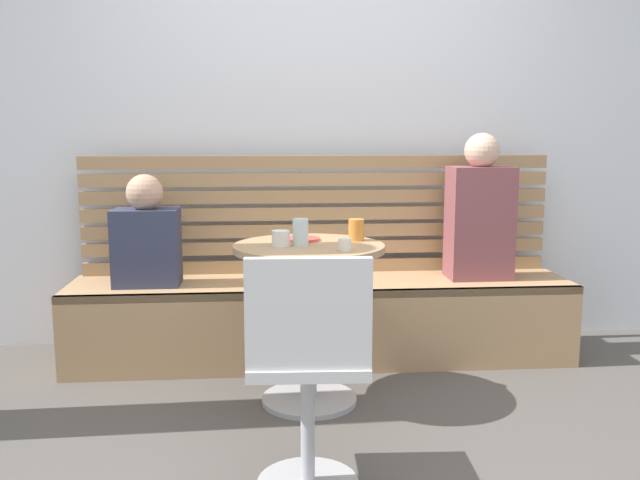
{
  "coord_description": "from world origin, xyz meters",
  "views": [
    {
      "loc": [
        -0.31,
        -2.37,
        1.23
      ],
      "look_at": [
        -0.05,
        0.66,
        0.75
      ],
      "focal_mm": 37.94,
      "sensor_mm": 36.0,
      "label": 1
    }
  ],
  "objects_px": {
    "person_adult": "(480,214)",
    "person_child_left": "(146,237)",
    "cup_espresso_small": "(345,245)",
    "cup_tumbler_orange": "(356,230)",
    "cafe_table": "(309,293)",
    "cup_glass_tall": "(301,232)",
    "white_chair": "(308,365)",
    "plate_small": "(302,239)",
    "cup_ceramic_white": "(281,238)",
    "booth_bench": "(322,320)"
  },
  "relations": [
    {
      "from": "cup_espresso_small",
      "to": "plate_small",
      "type": "height_order",
      "value": "cup_espresso_small"
    },
    {
      "from": "cup_espresso_small",
      "to": "cup_glass_tall",
      "type": "height_order",
      "value": "cup_glass_tall"
    },
    {
      "from": "cup_glass_tall",
      "to": "cafe_table",
      "type": "bearing_deg",
      "value": 36.4
    },
    {
      "from": "person_adult",
      "to": "person_child_left",
      "type": "distance_m",
      "value": 1.79
    },
    {
      "from": "cafe_table",
      "to": "white_chair",
      "type": "bearing_deg",
      "value": -94.16
    },
    {
      "from": "booth_bench",
      "to": "cup_glass_tall",
      "type": "xyz_separation_m",
      "value": [
        -0.15,
        -0.63,
        0.58
      ]
    },
    {
      "from": "person_adult",
      "to": "cup_ceramic_white",
      "type": "xyz_separation_m",
      "value": [
        -1.1,
        -0.64,
        -0.02
      ]
    },
    {
      "from": "booth_bench",
      "to": "cup_ceramic_white",
      "type": "bearing_deg",
      "value": -110.38
    },
    {
      "from": "cup_ceramic_white",
      "to": "white_chair",
      "type": "bearing_deg",
      "value": -85.05
    },
    {
      "from": "person_adult",
      "to": "cup_glass_tall",
      "type": "bearing_deg",
      "value": -148.0
    },
    {
      "from": "person_adult",
      "to": "cup_tumbler_orange",
      "type": "height_order",
      "value": "person_adult"
    },
    {
      "from": "white_chair",
      "to": "cafe_table",
      "type": "bearing_deg",
      "value": 85.84
    },
    {
      "from": "cup_tumbler_orange",
      "to": "plate_small",
      "type": "bearing_deg",
      "value": 173.43
    },
    {
      "from": "cafe_table",
      "to": "white_chair",
      "type": "xyz_separation_m",
      "value": [
        -0.06,
        -0.81,
        -0.05
      ]
    },
    {
      "from": "person_child_left",
      "to": "cup_espresso_small",
      "type": "bearing_deg",
      "value": -38.99
    },
    {
      "from": "white_chair",
      "to": "cup_espresso_small",
      "type": "relative_size",
      "value": 15.18
    },
    {
      "from": "cafe_table",
      "to": "cup_ceramic_white",
      "type": "xyz_separation_m",
      "value": [
        -0.13,
        -0.04,
        0.26
      ]
    },
    {
      "from": "cup_glass_tall",
      "to": "plate_small",
      "type": "relative_size",
      "value": 0.71
    },
    {
      "from": "plate_small",
      "to": "cup_espresso_small",
      "type": "bearing_deg",
      "value": -62.34
    },
    {
      "from": "cup_ceramic_white",
      "to": "person_adult",
      "type": "bearing_deg",
      "value": 30.26
    },
    {
      "from": "cafe_table",
      "to": "plate_small",
      "type": "distance_m",
      "value": 0.26
    },
    {
      "from": "cup_ceramic_white",
      "to": "plate_small",
      "type": "height_order",
      "value": "cup_ceramic_white"
    },
    {
      "from": "cafe_table",
      "to": "person_child_left",
      "type": "xyz_separation_m",
      "value": [
        -0.81,
        0.58,
        0.18
      ]
    },
    {
      "from": "person_child_left",
      "to": "cup_glass_tall",
      "type": "xyz_separation_m",
      "value": [
        0.77,
        -0.61,
        0.11
      ]
    },
    {
      "from": "cup_ceramic_white",
      "to": "cafe_table",
      "type": "bearing_deg",
      "value": 16.61
    },
    {
      "from": "white_chair",
      "to": "plate_small",
      "type": "bearing_deg",
      "value": 87.95
    },
    {
      "from": "person_adult",
      "to": "cup_glass_tall",
      "type": "xyz_separation_m",
      "value": [
        -1.02,
        -0.64,
        0.0
      ]
    },
    {
      "from": "cafe_table",
      "to": "cup_espresso_small",
      "type": "relative_size",
      "value": 13.21
    },
    {
      "from": "booth_bench",
      "to": "person_child_left",
      "type": "distance_m",
      "value": 1.04
    },
    {
      "from": "cup_glass_tall",
      "to": "plate_small",
      "type": "distance_m",
      "value": 0.16
    },
    {
      "from": "cup_espresso_small",
      "to": "person_child_left",
      "type": "bearing_deg",
      "value": 141.01
    },
    {
      "from": "booth_bench",
      "to": "plate_small",
      "type": "xyz_separation_m",
      "value": [
        -0.14,
        -0.48,
        0.52
      ]
    },
    {
      "from": "cup_espresso_small",
      "to": "cup_tumbler_orange",
      "type": "xyz_separation_m",
      "value": [
        0.09,
        0.28,
        0.02
      ]
    },
    {
      "from": "cafe_table",
      "to": "cup_glass_tall",
      "type": "height_order",
      "value": "cup_glass_tall"
    },
    {
      "from": "plate_small",
      "to": "booth_bench",
      "type": "bearing_deg",
      "value": 74.1
    },
    {
      "from": "person_child_left",
      "to": "cup_glass_tall",
      "type": "height_order",
      "value": "person_child_left"
    },
    {
      "from": "booth_bench",
      "to": "cup_espresso_small",
      "type": "distance_m",
      "value": 0.96
    },
    {
      "from": "person_child_left",
      "to": "cup_tumbler_orange",
      "type": "xyz_separation_m",
      "value": [
        1.04,
        -0.49,
        0.1
      ]
    },
    {
      "from": "person_adult",
      "to": "cup_espresso_small",
      "type": "height_order",
      "value": "person_adult"
    },
    {
      "from": "cafe_table",
      "to": "cup_glass_tall",
      "type": "bearing_deg",
      "value": -143.6
    },
    {
      "from": "cafe_table",
      "to": "white_chair",
      "type": "height_order",
      "value": "white_chair"
    },
    {
      "from": "white_chair",
      "to": "cup_ceramic_white",
      "type": "bearing_deg",
      "value": 94.95
    },
    {
      "from": "booth_bench",
      "to": "plate_small",
      "type": "bearing_deg",
      "value": -105.9
    },
    {
      "from": "cup_espresso_small",
      "to": "person_adult",
      "type": "bearing_deg",
      "value": 43.57
    },
    {
      "from": "white_chair",
      "to": "cup_espresso_small",
      "type": "bearing_deg",
      "value": 72.36
    },
    {
      "from": "plate_small",
      "to": "person_adult",
      "type": "bearing_deg",
      "value": 25.76
    },
    {
      "from": "person_adult",
      "to": "cup_tumbler_orange",
      "type": "distance_m",
      "value": 0.91
    },
    {
      "from": "cafe_table",
      "to": "person_child_left",
      "type": "height_order",
      "value": "person_child_left"
    },
    {
      "from": "person_adult",
      "to": "cup_tumbler_orange",
      "type": "relative_size",
      "value": 7.95
    },
    {
      "from": "plate_small",
      "to": "cafe_table",
      "type": "bearing_deg",
      "value": -78.12
    }
  ]
}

